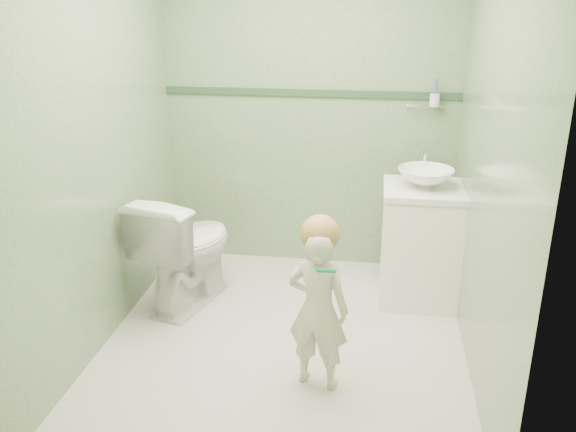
# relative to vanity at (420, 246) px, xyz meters

# --- Properties ---
(ground) EXTENTS (2.50, 2.50, 0.00)m
(ground) POSITION_rel_vanity_xyz_m (-0.84, -0.70, -0.40)
(ground) COLOR beige
(ground) RESTS_ON ground
(room_shell) EXTENTS (2.50, 2.54, 2.40)m
(room_shell) POSITION_rel_vanity_xyz_m (-0.84, -0.70, 0.80)
(room_shell) COLOR gray
(room_shell) RESTS_ON ground
(trim_stripe) EXTENTS (2.20, 0.02, 0.05)m
(trim_stripe) POSITION_rel_vanity_xyz_m (-0.84, 0.54, 0.95)
(trim_stripe) COLOR #2B4730
(trim_stripe) RESTS_ON room_shell
(vanity) EXTENTS (0.52, 0.50, 0.80)m
(vanity) POSITION_rel_vanity_xyz_m (0.00, 0.00, 0.00)
(vanity) COLOR white
(vanity) RESTS_ON ground
(counter) EXTENTS (0.54, 0.52, 0.04)m
(counter) POSITION_rel_vanity_xyz_m (0.00, 0.00, 0.41)
(counter) COLOR white
(counter) RESTS_ON vanity
(basin) EXTENTS (0.37, 0.37, 0.13)m
(basin) POSITION_rel_vanity_xyz_m (0.00, 0.00, 0.49)
(basin) COLOR white
(basin) RESTS_ON counter
(faucet) EXTENTS (0.03, 0.13, 0.18)m
(faucet) POSITION_rel_vanity_xyz_m (0.00, 0.19, 0.57)
(faucet) COLOR silver
(faucet) RESTS_ON counter
(cup_holder) EXTENTS (0.26, 0.07, 0.21)m
(cup_holder) POSITION_rel_vanity_xyz_m (0.05, 0.48, 0.93)
(cup_holder) COLOR silver
(cup_holder) RESTS_ON room_shell
(toilet) EXTENTS (0.65, 0.89, 0.81)m
(toilet) POSITION_rel_vanity_xyz_m (-1.58, -0.28, 0.01)
(toilet) COLOR white
(toilet) RESTS_ON ground
(toddler) EXTENTS (0.38, 0.29, 0.92)m
(toddler) POSITION_rel_vanity_xyz_m (-0.60, -1.09, 0.06)
(toddler) COLOR beige
(toddler) RESTS_ON ground
(hair_cap) EXTENTS (0.20, 0.20, 0.20)m
(hair_cap) POSITION_rel_vanity_xyz_m (-0.60, -1.07, 0.48)
(hair_cap) COLOR #B28045
(hair_cap) RESTS_ON toddler
(teal_toothbrush) EXTENTS (0.11, 0.14, 0.08)m
(teal_toothbrush) POSITION_rel_vanity_xyz_m (-0.55, -1.23, 0.36)
(teal_toothbrush) COLOR #048158
(teal_toothbrush) RESTS_ON toddler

